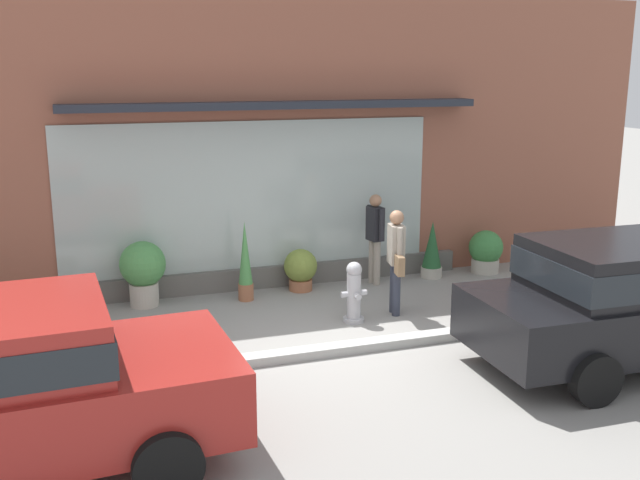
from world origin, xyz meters
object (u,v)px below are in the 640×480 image
at_px(fire_hydrant, 354,292).
at_px(pedestrian_with_handbag, 396,255).
at_px(potted_plant_window_center, 486,251).
at_px(potted_plant_near_hydrant, 143,269).
at_px(potted_plant_by_entrance, 69,302).
at_px(pedestrian_passerby, 375,233).
at_px(potted_plant_low_front, 432,250).
at_px(potted_plant_doorstep, 301,268).
at_px(potted_plant_window_right, 245,263).

xyz_separation_m(fire_hydrant, pedestrian_with_handbag, (0.71, 0.10, 0.47)).
relative_size(fire_hydrant, potted_plant_window_center, 1.16).
height_order(potted_plant_near_hydrant, potted_plant_window_center, potted_plant_near_hydrant).
relative_size(pedestrian_with_handbag, potted_plant_by_entrance, 2.61).
height_order(pedestrian_passerby, potted_plant_low_front, pedestrian_passerby).
relative_size(pedestrian_passerby, potted_plant_low_front, 1.54).
height_order(potted_plant_low_front, potted_plant_near_hydrant, potted_plant_near_hydrant).
relative_size(fire_hydrant, pedestrian_passerby, 0.58).
bearing_deg(potted_plant_low_front, potted_plant_window_center, -1.46).
xyz_separation_m(pedestrian_passerby, potted_plant_near_hydrant, (-3.86, 0.05, -0.31)).
xyz_separation_m(potted_plant_near_hydrant, potted_plant_window_center, (6.05, -0.04, -0.19)).
relative_size(pedestrian_with_handbag, potted_plant_doorstep, 2.27).
distance_m(pedestrian_with_handbag, potted_plant_near_hydrant, 3.90).
height_order(potted_plant_low_front, potted_plant_by_entrance, potted_plant_low_front).
bearing_deg(potted_plant_doorstep, potted_plant_by_entrance, -173.74).
xyz_separation_m(pedestrian_passerby, potted_plant_low_front, (1.11, 0.04, -0.41)).
bearing_deg(potted_plant_by_entrance, potted_plant_doorstep, 6.26).
xyz_separation_m(potted_plant_doorstep, potted_plant_by_entrance, (-3.66, -0.40, -0.07)).
height_order(potted_plant_doorstep, potted_plant_low_front, potted_plant_low_front).
bearing_deg(pedestrian_with_handbag, potted_plant_window_right, -115.57).
bearing_deg(pedestrian_with_handbag, fire_hydrant, -71.90).
xyz_separation_m(potted_plant_low_front, potted_plant_window_right, (-3.41, -0.22, 0.13)).
distance_m(pedestrian_with_handbag, potted_plant_by_entrance, 4.83).
bearing_deg(potted_plant_low_front, pedestrian_passerby, -177.97).
distance_m(potted_plant_near_hydrant, potted_plant_window_center, 6.05).
height_order(fire_hydrant, pedestrian_with_handbag, pedestrian_with_handbag).
relative_size(potted_plant_doorstep, potted_plant_window_center, 0.91).
xyz_separation_m(potted_plant_window_right, potted_plant_by_entrance, (-2.67, -0.17, -0.31)).
bearing_deg(pedestrian_passerby, potted_plant_near_hydrant, -100.26).
bearing_deg(potted_plant_window_right, potted_plant_near_hydrant, 171.50).
xyz_separation_m(fire_hydrant, potted_plant_window_center, (3.22, 1.69, -0.05)).
height_order(potted_plant_doorstep, potted_plant_near_hydrant, potted_plant_near_hydrant).
height_order(fire_hydrant, pedestrian_passerby, pedestrian_passerby).
distance_m(pedestrian_with_handbag, pedestrian_passerby, 1.61).
relative_size(potted_plant_low_front, potted_plant_near_hydrant, 0.99).
bearing_deg(potted_plant_near_hydrant, potted_plant_by_entrance, -159.84).
relative_size(pedestrian_passerby, potted_plant_window_center, 2.01).
bearing_deg(pedestrian_with_handbag, potted_plant_near_hydrant, -104.95).
distance_m(potted_plant_doorstep, potted_plant_low_front, 2.43).
bearing_deg(potted_plant_doorstep, pedestrian_passerby, -2.10).
bearing_deg(pedestrian_with_handbag, pedestrian_passerby, 177.98).
xyz_separation_m(potted_plant_low_front, potted_plant_by_entrance, (-6.08, -0.39, -0.18)).
relative_size(potted_plant_doorstep, potted_plant_by_entrance, 1.15).
height_order(potted_plant_low_front, potted_plant_window_center, potted_plant_low_front).
bearing_deg(potted_plant_window_center, pedestrian_passerby, -179.68).
height_order(potted_plant_doorstep, potted_plant_window_right, potted_plant_window_right).
height_order(pedestrian_passerby, potted_plant_window_center, pedestrian_passerby).
bearing_deg(potted_plant_near_hydrant, potted_plant_low_front, -0.18).
height_order(pedestrian_with_handbag, potted_plant_doorstep, pedestrian_with_handbag).
xyz_separation_m(fire_hydrant, potted_plant_low_front, (2.15, 1.72, 0.04)).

